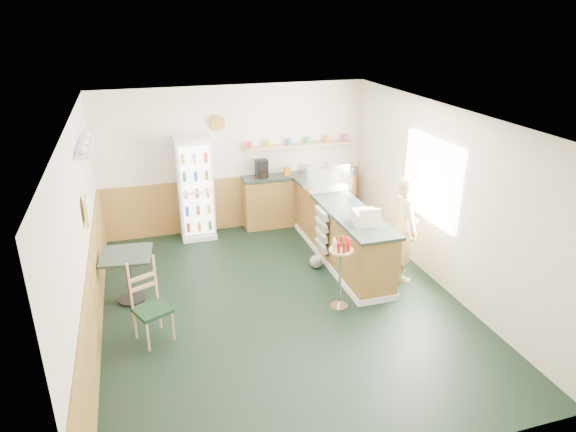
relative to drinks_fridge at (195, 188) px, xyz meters
name	(u,v)px	position (x,y,z in m)	size (l,w,h in m)	color
ground	(281,304)	(0.80, -2.74, -0.94)	(6.00, 6.00, 0.00)	black
room_envelope	(251,190)	(0.58, -2.01, 0.59)	(5.04, 6.02, 2.72)	beige
service_counter	(340,234)	(2.15, -1.67, -0.47)	(0.68, 3.01, 1.01)	olive
back_counter	(299,197)	(1.99, 0.06, -0.39)	(2.24, 0.42, 1.69)	olive
drinks_fridge	(195,188)	(0.00, 0.00, 0.00)	(0.62, 0.53, 1.87)	white
display_case	(328,179)	(2.15, -1.02, 0.29)	(0.77, 0.40, 0.44)	silver
cash_register	(365,218)	(2.15, -2.55, 0.17)	(0.34, 0.36, 0.20)	beige
shopkeeper	(405,228)	(2.85, -2.51, -0.10)	(0.56, 0.40, 1.67)	tan
condiment_stand	(341,262)	(1.58, -3.05, -0.22)	(0.34, 0.34, 1.05)	silver
newspaper_rack	(322,231)	(1.80, -1.72, -0.34)	(0.09, 0.46, 0.73)	black
cafe_table	(128,268)	(-1.25, -2.01, -0.41)	(0.76, 0.76, 0.75)	black
cafe_chair	(151,298)	(-0.98, -2.99, -0.37)	(0.53, 0.54, 1.08)	black
dog_doorstop	(316,261)	(1.67, -1.85, -0.81)	(0.21, 0.27, 0.26)	gray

